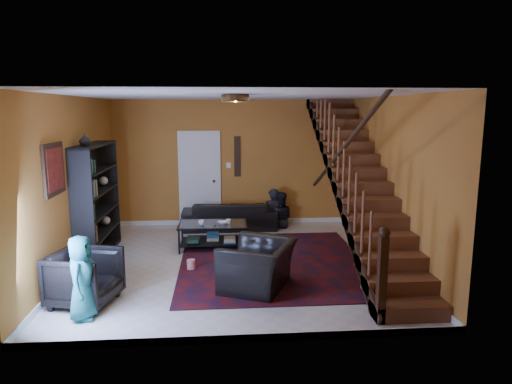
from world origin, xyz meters
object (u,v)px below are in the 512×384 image
sofa (229,215)px  coffee_table (213,234)px  armchair_left (85,277)px  armchair_right (258,265)px  bookshelf (97,203)px

sofa → coffee_table: (-0.34, -1.44, -0.02)m
armchair_left → armchair_right: (2.35, 0.36, -0.02)m
bookshelf → armchair_right: bookshelf is taller
sofa → armchair_right: (0.35, -3.47, 0.05)m
armchair_right → coffee_table: (-0.69, 2.03, -0.07)m
bookshelf → sofa: bookshelf is taller
armchair_left → coffee_table: (1.66, 2.40, -0.09)m
armchair_left → sofa: bearing=-12.6°
sofa → armchair_right: bearing=95.6°
armchair_left → armchair_right: 2.38m
armchair_left → armchair_right: size_ratio=0.76×
sofa → armchair_right: size_ratio=1.92×
bookshelf → armchair_left: (0.35, -2.13, -0.60)m
bookshelf → armchair_right: size_ratio=1.87×
armchair_right → coffee_table: armchair_right is taller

